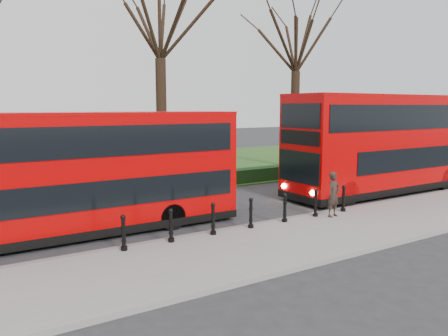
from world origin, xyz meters
TOP-DOWN VIEW (x-y plane):
  - ground at (0.00, 0.00)m, footprint 120.00×120.00m
  - pavement at (0.00, -3.00)m, footprint 60.00×4.00m
  - kerb at (0.00, -1.00)m, footprint 60.00×0.25m
  - grass_verge at (0.00, 15.00)m, footprint 60.00×18.00m
  - hedge at (0.00, 6.80)m, footprint 60.00×0.90m
  - yellow_line_outer at (0.00, -0.70)m, footprint 60.00×0.10m
  - yellow_line_inner at (0.00, -0.50)m, footprint 60.00×0.10m
  - tree_mid at (2.00, 10.00)m, footprint 8.11×8.11m
  - tree_right at (12.00, 10.00)m, footprint 7.77×7.77m
  - bollard_row at (0.24, -1.35)m, footprint 9.16×0.15m
  - bus_lead at (-4.46, 1.36)m, footprint 10.30×2.37m
  - bus_rear at (10.40, 0.88)m, footprint 12.14×2.79m
  - pedestrian at (3.78, -1.73)m, footprint 0.68×0.51m

SIDE VIEW (x-z plane):
  - ground at x=0.00m, z-range 0.00..0.00m
  - yellow_line_outer at x=0.00m, z-range 0.00..0.01m
  - yellow_line_inner at x=0.00m, z-range 0.00..0.01m
  - grass_verge at x=0.00m, z-range 0.00..0.06m
  - pavement at x=0.00m, z-range 0.00..0.15m
  - kerb at x=0.00m, z-range -0.01..0.15m
  - hedge at x=0.00m, z-range 0.00..0.80m
  - bollard_row at x=0.24m, z-range 0.15..1.15m
  - pedestrian at x=3.78m, z-range 0.15..1.86m
  - bus_lead at x=-4.46m, z-range 0.02..4.11m
  - bus_rear at x=10.40m, z-range 0.02..4.85m
  - tree_right at x=12.00m, z-range 2.76..14.90m
  - tree_mid at x=2.00m, z-range 2.88..15.55m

